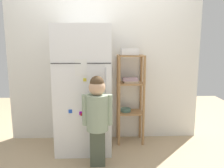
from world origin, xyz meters
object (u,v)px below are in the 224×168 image
object	(u,v)px
fruit_bin	(129,52)
pantry_shelf_unit	(130,92)
child_standing	(97,112)
refrigerator	(84,89)

from	to	relation	value
fruit_bin	pantry_shelf_unit	bearing A→B (deg)	-0.65
child_standing	fruit_bin	world-z (taller)	fruit_bin
refrigerator	fruit_bin	xyz separation A→B (m)	(0.62, 0.17, 0.47)
refrigerator	pantry_shelf_unit	distance (m)	0.67
fruit_bin	refrigerator	bearing A→B (deg)	-164.38
pantry_shelf_unit	fruit_bin	bearing A→B (deg)	179.35
refrigerator	pantry_shelf_unit	size ratio (longest dim) A/B	1.31
refrigerator	fruit_bin	bearing A→B (deg)	15.62
child_standing	fruit_bin	xyz separation A→B (m)	(0.44, 0.65, 0.65)
child_standing	pantry_shelf_unit	bearing A→B (deg)	55.33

